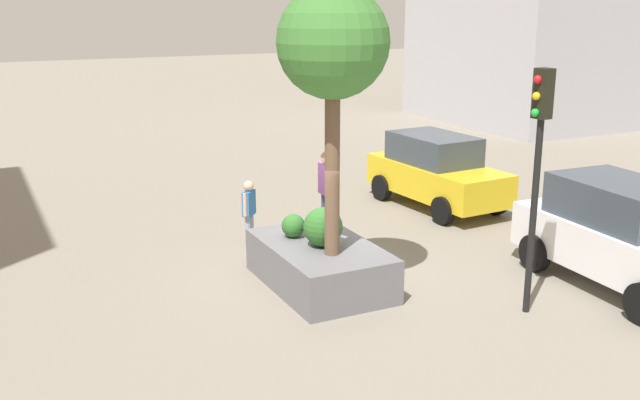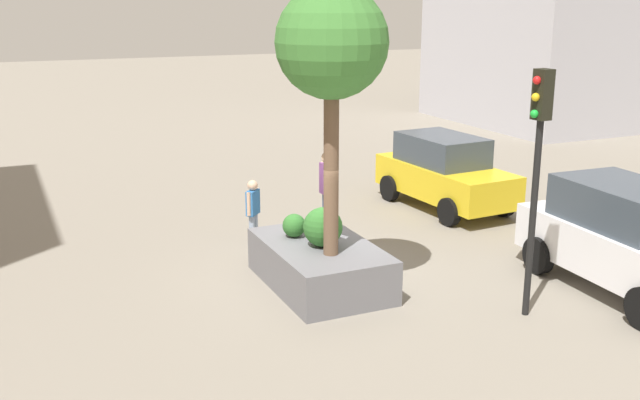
% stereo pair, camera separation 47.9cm
% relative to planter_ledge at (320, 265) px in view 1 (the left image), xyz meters
% --- Properties ---
extents(ground_plane, '(120.00, 120.00, 0.00)m').
position_rel_planter_ledge_xyz_m(ground_plane, '(-0.42, 0.29, -0.43)').
color(ground_plane, gray).
extents(planter_ledge, '(3.14, 1.93, 0.87)m').
position_rel_planter_ledge_xyz_m(planter_ledge, '(0.00, 0.00, 0.00)').
color(planter_ledge, slate).
rests_on(planter_ledge, ground).
extents(plaza_tree, '(2.02, 2.02, 4.93)m').
position_rel_planter_ledge_xyz_m(plaza_tree, '(0.60, -0.05, 4.29)').
color(plaza_tree, brown).
rests_on(plaza_tree, planter_ledge).
extents(boxwood_shrub, '(0.77, 0.77, 0.77)m').
position_rel_planter_ledge_xyz_m(boxwood_shrub, '(0.12, 0.01, 0.82)').
color(boxwood_shrub, '#2D6628').
rests_on(boxwood_shrub, planter_ledge).
extents(hedge_clump, '(0.48, 0.48, 0.48)m').
position_rel_planter_ledge_xyz_m(hedge_clump, '(-0.64, -0.28, 0.67)').
color(hedge_clump, '#2D6628').
rests_on(hedge_clump, planter_ledge).
extents(skateboard, '(0.82, 0.34, 0.07)m').
position_rel_planter_ledge_xyz_m(skateboard, '(-0.42, 0.36, 0.49)').
color(skateboard, brown).
rests_on(skateboard, planter_ledge).
extents(skateboarder, '(0.57, 0.26, 1.68)m').
position_rel_planter_ledge_xyz_m(skateboarder, '(-0.42, 0.36, 1.47)').
color(skateboarder, navy).
rests_on(skateboarder, skateboard).
extents(taxi_cab, '(4.35, 2.21, 1.97)m').
position_rel_planter_ledge_xyz_m(taxi_cab, '(-3.80, 5.39, 0.57)').
color(taxi_cab, gold).
rests_on(taxi_cab, ground).
extents(police_car, '(4.64, 2.32, 2.12)m').
position_rel_planter_ledge_xyz_m(police_car, '(2.66, 5.29, 0.64)').
color(police_car, white).
rests_on(police_car, ground).
extents(traffic_light_corner, '(0.29, 0.35, 4.40)m').
position_rel_planter_ledge_xyz_m(traffic_light_corner, '(2.79, 2.81, 2.57)').
color(traffic_light_corner, black).
rests_on(traffic_light_corner, ground).
extents(pedestrian_crossing, '(0.42, 0.41, 1.54)m').
position_rel_planter_ledge_xyz_m(pedestrian_crossing, '(-2.95, -0.36, 0.46)').
color(pedestrian_crossing, '#8C9EB7').
rests_on(pedestrian_crossing, ground).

